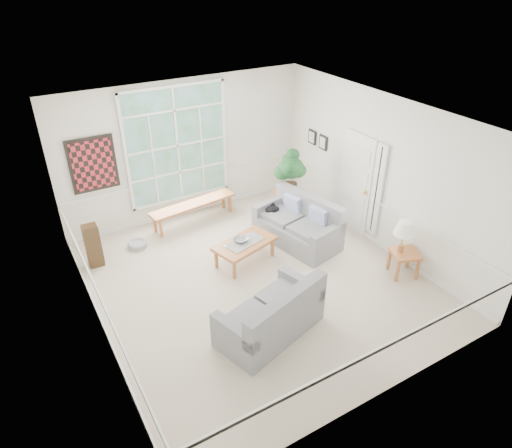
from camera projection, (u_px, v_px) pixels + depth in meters
The scene contains 24 objects.
floor at pixel (257, 280), 8.31m from camera, with size 5.50×6.00×0.01m, color #BBAD99.
ceiling at pixel (257, 119), 6.78m from camera, with size 5.50×6.00×0.02m, color white.
wall_back at pixel (186, 150), 9.77m from camera, with size 5.50×0.02×3.00m, color white.
wall_front at pixel (387, 314), 5.32m from camera, with size 5.50×0.02×3.00m, color white.
wall_left at pixel (87, 255), 6.35m from camera, with size 0.02×6.00×3.00m, color white.
wall_right at pixel (380, 173), 8.74m from camera, with size 0.02×6.00×3.00m, color white.
window_back at pixel (177, 145), 9.57m from camera, with size 2.30×0.08×2.40m, color white.
entry_door at pixel (355, 183), 9.40m from camera, with size 0.08×0.90×2.10m, color white.
door_sidelight at pixel (377, 190), 8.88m from camera, with size 0.08×0.26×1.90m, color white.
wall_art at pixel (93, 165), 8.83m from camera, with size 0.90×0.06×1.10m, color maroon.
wall_frame_near at pixel (323, 143), 9.99m from camera, with size 0.04×0.26×0.32m, color black.
wall_frame_far at pixel (312, 137), 10.29m from camera, with size 0.04×0.26×0.32m, color black.
loveseat_right at pixel (297, 222), 9.16m from camera, with size 0.90×1.74×0.94m, color slate.
loveseat_front at pixel (270, 309), 6.94m from camera, with size 1.67×0.87×0.91m, color slate.
coffee_table at pixel (245, 252), 8.70m from camera, with size 1.17×0.64×0.44m, color #AB6434.
pewter_bowl at pixel (241, 239), 8.60m from camera, with size 0.33×0.33×0.08m, color gray.
window_bench at pixel (194, 213), 9.99m from camera, with size 1.97×0.38×0.46m, color #AB6434.
end_table at pixel (287, 206), 10.14m from camera, with size 0.58×0.58×0.58m, color #AB6434.
houseplant at pixel (291, 173), 9.76m from camera, with size 0.59×0.59×1.01m, color #1C4C24, non-canonical shape.
side_table at pixel (403, 263), 8.33m from camera, with size 0.48×0.48×0.49m, color #AB6434.
table_lamp at pixel (403, 237), 8.09m from camera, with size 0.36×0.36×0.61m, color white, non-canonical shape.
pet_bed at pixel (138, 244), 9.21m from camera, with size 0.40×0.40×0.12m, color gray.
floor_speaker at pixel (93, 246), 8.49m from camera, with size 0.27×0.21×0.87m, color #3B2816.
cat at pixel (272, 209), 9.45m from camera, with size 0.32×0.22×0.15m, color black.
Camera 1 is at (-3.37, -5.70, 5.12)m, focal length 32.00 mm.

